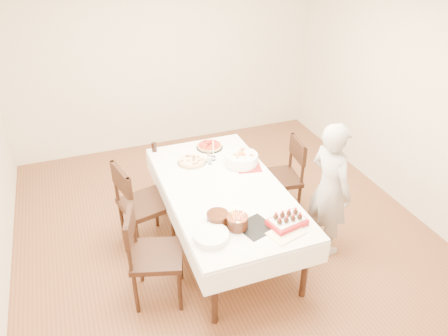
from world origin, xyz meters
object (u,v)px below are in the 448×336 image
object	(u,v)px
chair_left_savory	(145,204)
pizza_white	(192,161)
cola_glass	(154,147)
dining_table	(224,217)
strawberry_box	(287,221)
pizza_pepperoni	(210,146)
chair_right_savory	(279,178)
chair_left_dessert	(157,256)
pasta_bowl	(241,159)
taper_candle	(213,150)
layer_cake	(218,218)
birthday_cake	(237,219)
person	(330,189)

from	to	relation	value
chair_left_savory	pizza_white	world-z (taller)	chair_left_savory
pizza_white	cola_glass	distance (m)	0.52
dining_table	strawberry_box	xyz separation A→B (m)	(0.31, -0.76, 0.42)
pizza_pepperoni	dining_table	bearing A→B (deg)	-99.17
dining_table	chair_right_savory	bearing A→B (deg)	22.89
chair_left_savory	cola_glass	world-z (taller)	chair_left_savory
chair_left_dessert	pasta_bowl	distance (m)	1.45
dining_table	chair_left_dessert	size ratio (longest dim) A/B	2.20
taper_candle	cola_glass	world-z (taller)	taper_candle
dining_table	layer_cake	size ratio (longest dim) A/B	8.42
chair_left_dessert	birthday_cake	xyz separation A→B (m)	(0.70, -0.18, 0.36)
dining_table	pizza_pepperoni	distance (m)	0.95
pizza_white	birthday_cake	distance (m)	1.22
pasta_bowl	taper_candle	world-z (taller)	taper_candle
pizza_white	chair_left_savory	bearing A→B (deg)	-157.55
pasta_bowl	birthday_cake	world-z (taller)	birthday_cake
pizza_white	layer_cake	bearing A→B (deg)	-94.76
dining_table	strawberry_box	world-z (taller)	strawberry_box
pizza_white	chair_right_savory	bearing A→B (deg)	-13.84
birthday_cake	strawberry_box	xyz separation A→B (m)	(0.43, -0.12, -0.06)
taper_candle	layer_cake	xyz separation A→B (m)	(-0.34, -1.08, -0.07)
taper_candle	birthday_cake	bearing A→B (deg)	-99.40
person	taper_candle	size ratio (longest dim) A/B	5.94
birthday_cake	strawberry_box	size ratio (longest dim) A/B	0.59
layer_cake	strawberry_box	distance (m)	0.62
pizza_pepperoni	cola_glass	bearing A→B (deg)	167.43
chair_right_savory	birthday_cake	world-z (taller)	chair_right_savory
chair_left_savory	person	bearing A→B (deg)	144.53
person	cola_glass	size ratio (longest dim) A/B	13.38
chair_right_savory	birthday_cake	xyz separation A→B (m)	(-0.92, -0.98, 0.37)
chair_left_savory	person	distance (m)	1.91
chair_left_dessert	pasta_bowl	bearing A→B (deg)	-128.01
dining_table	taper_candle	bearing A→B (deg)	81.47
pizza_pepperoni	layer_cake	bearing A→B (deg)	-105.94
person	birthday_cake	size ratio (longest dim) A/B	7.62
cola_glass	layer_cake	distance (m)	1.52
pasta_bowl	taper_candle	distance (m)	0.33
chair_left_dessert	cola_glass	bearing A→B (deg)	-86.18
chair_left_dessert	person	world-z (taller)	person
chair_left_savory	strawberry_box	bearing A→B (deg)	121.16
taper_candle	chair_left_dessert	bearing A→B (deg)	-131.45
cola_glass	layer_cake	size ratio (longest dim) A/B	0.43
dining_table	cola_glass	world-z (taller)	cola_glass
dining_table	taper_candle	distance (m)	0.76
chair_right_savory	pizza_white	bearing A→B (deg)	173.09
chair_right_savory	chair_left_dessert	xyz separation A→B (m)	(-1.62, -0.80, 0.01)
dining_table	pasta_bowl	world-z (taller)	pasta_bowl
cola_glass	strawberry_box	size ratio (longest dim) A/B	0.34
chair_right_savory	layer_cake	distance (m)	1.40
strawberry_box	chair_left_dessert	bearing A→B (deg)	165.03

